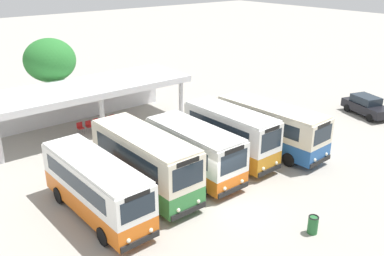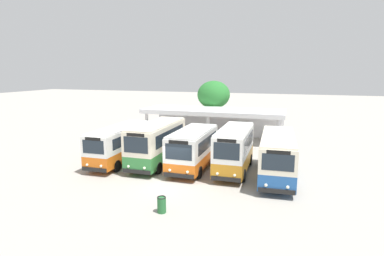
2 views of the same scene
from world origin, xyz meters
TOP-DOWN VIEW (x-y plane):
  - ground_plane at (0.00, 0.00)m, footprint 180.00×180.00m
  - city_bus_nearest_orange at (-5.97, 3.50)m, footprint 2.40×7.75m
  - city_bus_second_in_row at (-2.78, 4.02)m, footprint 2.48×7.65m
  - city_bus_middle_cream at (0.41, 3.67)m, footprint 2.49×6.71m
  - city_bus_fourth_amber at (3.60, 3.98)m, footprint 2.34×6.74m
  - city_bus_fifth_blue at (6.79, 3.47)m, footprint 2.70×8.07m
  - terminal_canopy at (-0.83, 15.47)m, footprint 15.65×5.29m
  - waiting_chair_end_by_column at (-1.97, 14.17)m, footprint 0.45×0.45m
  - waiting_chair_second_from_end at (-1.31, 14.09)m, footprint 0.45×0.45m
  - waiting_chair_middle_seat at (-0.65, 14.16)m, footprint 0.45×0.45m
  - waiting_chair_fourth_seat at (0.01, 14.11)m, footprint 0.45×0.45m
  - waiting_chair_fifth_seat at (0.67, 14.13)m, footprint 0.45×0.45m
  - roadside_tree_behind_canopy at (-1.85, 19.01)m, footprint 4.04×4.04m
  - litter_bin_apron at (1.17, -4.22)m, footprint 0.49×0.49m

SIDE VIEW (x-z plane):
  - ground_plane at x=0.00m, z-range 0.00..0.00m
  - litter_bin_apron at x=1.17m, z-range 0.01..0.91m
  - waiting_chair_end_by_column at x=-1.97m, z-range 0.09..0.95m
  - waiting_chair_second_from_end at x=-1.31m, z-range 0.09..0.95m
  - waiting_chair_middle_seat at x=-0.65m, z-range 0.09..0.95m
  - waiting_chair_fourth_seat at x=0.01m, z-range 0.09..0.95m
  - waiting_chair_fifth_seat at x=0.67m, z-range 0.09..0.95m
  - city_bus_nearest_orange at x=-5.97m, z-range 0.17..3.21m
  - city_bus_middle_cream at x=0.41m, z-range 0.17..3.26m
  - city_bus_fifth_blue at x=6.79m, z-range 0.17..3.31m
  - city_bus_fourth_amber at x=3.60m, z-range 0.17..3.53m
  - city_bus_second_in_row at x=-2.78m, z-range 0.17..3.60m
  - terminal_canopy at x=-0.83m, z-range 0.93..4.33m
  - roadside_tree_behind_canopy at x=-1.85m, z-range 1.47..7.87m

